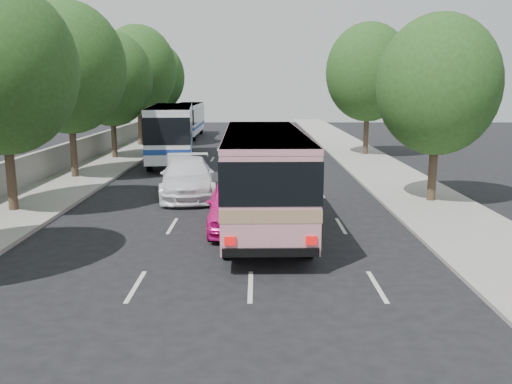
{
  "coord_description": "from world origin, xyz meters",
  "views": [
    {
      "loc": [
        1.16,
        -14.94,
        4.99
      ],
      "look_at": [
        1.13,
        2.24,
        1.6
      ],
      "focal_mm": 38.0,
      "sensor_mm": 36.0,
      "label": 1
    }
  ],
  "objects_px": {
    "pink_bus": "(264,168)",
    "white_pickup": "(188,178)",
    "pink_taxi": "(235,205)",
    "tour_coach_front": "(172,128)",
    "tour_coach_rear": "(188,117)"
  },
  "relations": [
    {
      "from": "white_pickup",
      "to": "pink_taxi",
      "type": "bearing_deg",
      "value": -73.76
    },
    {
      "from": "pink_bus",
      "to": "white_pickup",
      "type": "xyz_separation_m",
      "value": [
        -3.4,
        5.4,
        -1.26
      ]
    },
    {
      "from": "tour_coach_front",
      "to": "white_pickup",
      "type": "bearing_deg",
      "value": -84.08
    },
    {
      "from": "pink_taxi",
      "to": "tour_coach_rear",
      "type": "xyz_separation_m",
      "value": [
        -6.01,
        34.47,
        1.12
      ]
    },
    {
      "from": "pink_taxi",
      "to": "tour_coach_rear",
      "type": "distance_m",
      "value": 35.01
    },
    {
      "from": "pink_bus",
      "to": "tour_coach_front",
      "type": "relative_size",
      "value": 0.86
    },
    {
      "from": "pink_bus",
      "to": "white_pickup",
      "type": "height_order",
      "value": "pink_bus"
    },
    {
      "from": "pink_taxi",
      "to": "white_pickup",
      "type": "relative_size",
      "value": 0.83
    },
    {
      "from": "pink_taxi",
      "to": "white_pickup",
      "type": "distance_m",
      "value": 6.12
    },
    {
      "from": "tour_coach_front",
      "to": "tour_coach_rear",
      "type": "xyz_separation_m",
      "value": [
        -1.11,
        17.16,
        -0.25
      ]
    },
    {
      "from": "tour_coach_front",
      "to": "tour_coach_rear",
      "type": "bearing_deg",
      "value": 87.54
    },
    {
      "from": "pink_bus",
      "to": "white_pickup",
      "type": "relative_size",
      "value": 1.81
    },
    {
      "from": "pink_bus",
      "to": "tour_coach_front",
      "type": "bearing_deg",
      "value": 107.76
    },
    {
      "from": "pink_bus",
      "to": "pink_taxi",
      "type": "relative_size",
      "value": 2.19
    },
    {
      "from": "pink_taxi",
      "to": "pink_bus",
      "type": "bearing_deg",
      "value": 10.49
    }
  ]
}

